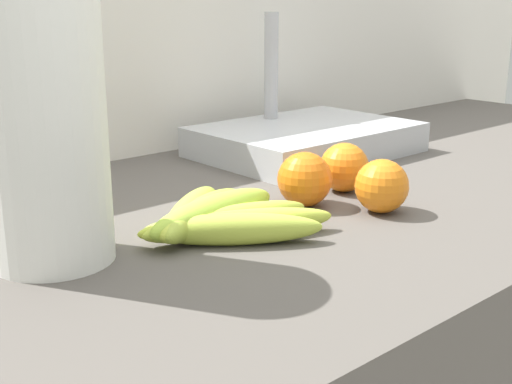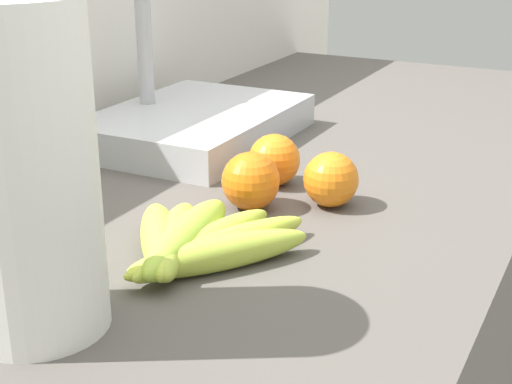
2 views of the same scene
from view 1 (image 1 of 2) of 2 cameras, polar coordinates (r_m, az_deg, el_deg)
name	(u,v)px [view 1 (image 1 of 2)]	position (r m, az deg, el deg)	size (l,w,h in m)	color
wall_back	(133,314)	(1.25, -10.32, -10.12)	(2.39, 0.06, 1.30)	silver
banana_bunch	(217,218)	(0.74, -3.33, -2.24)	(0.21, 0.21, 0.04)	#ADC13F
orange_far_right	(305,179)	(0.84, 4.12, 1.08)	(0.07, 0.07, 0.07)	orange
orange_right	(344,167)	(0.91, 7.46, 2.07)	(0.07, 0.07, 0.07)	orange
orange_back_left	(382,186)	(0.83, 10.56, 0.49)	(0.07, 0.07, 0.07)	orange
paper_towel_roll	(43,125)	(0.67, -17.53, 5.44)	(0.12, 0.12, 0.30)	white
sink_basin	(305,138)	(1.13, 4.17, 4.60)	(0.34, 0.25, 0.23)	#B7BABF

